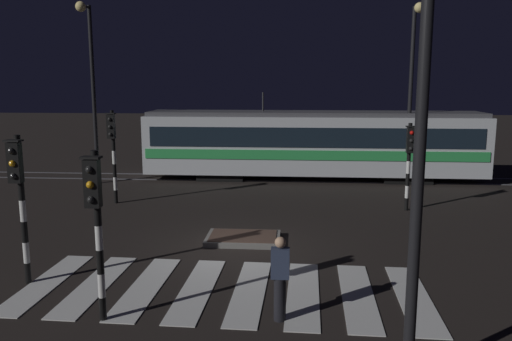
# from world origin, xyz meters

# --- Properties ---
(ground_plane) EXTENTS (120.00, 120.00, 0.00)m
(ground_plane) POSITION_xyz_m (0.00, 0.00, 0.00)
(ground_plane) COLOR black
(rail_near) EXTENTS (80.00, 0.12, 0.03)m
(rail_near) POSITION_xyz_m (0.00, 9.81, 0.01)
(rail_near) COLOR #59595E
(rail_near) RESTS_ON ground
(rail_far) EXTENTS (80.00, 0.12, 0.03)m
(rail_far) POSITION_xyz_m (0.00, 11.25, 0.01)
(rail_far) COLOR #59595E
(rail_far) RESTS_ON ground
(crosswalk_zebra) EXTENTS (9.18, 3.89, 0.02)m
(crosswalk_zebra) POSITION_xyz_m (0.00, -2.97, 0.01)
(crosswalk_zebra) COLOR silver
(crosswalk_zebra) RESTS_ON ground
(traffic_island) EXTENTS (2.16, 1.44, 0.18)m
(traffic_island) POSITION_xyz_m (0.09, 0.64, 0.09)
(traffic_island) COLOR slate
(traffic_island) RESTS_ON ground
(traffic_light_corner_far_left) EXTENTS (0.36, 0.42, 3.58)m
(traffic_light_corner_far_left) POSITION_xyz_m (-5.31, 4.96, 2.36)
(traffic_light_corner_far_left) COLOR black
(traffic_light_corner_far_left) RESTS_ON ground
(traffic_light_corner_far_right) EXTENTS (0.36, 0.42, 3.19)m
(traffic_light_corner_far_right) POSITION_xyz_m (5.67, 4.68, 2.11)
(traffic_light_corner_far_right) COLOR black
(traffic_light_corner_far_right) RESTS_ON ground
(traffic_light_corner_near_left) EXTENTS (0.36, 0.42, 3.48)m
(traffic_light_corner_near_left) POSITION_xyz_m (-4.61, -2.99, 2.30)
(traffic_light_corner_near_left) COLOR black
(traffic_light_corner_near_left) RESTS_ON ground
(traffic_light_kerb_mid_left) EXTENTS (0.36, 0.42, 3.39)m
(traffic_light_kerb_mid_left) POSITION_xyz_m (-2.16, -4.70, 2.24)
(traffic_light_kerb_mid_left) COLOR black
(traffic_light_kerb_mid_left) RESTS_ON ground
(street_lamp_near_kerb) EXTENTS (0.44, 1.21, 7.59)m
(street_lamp_near_kerb) POSITION_xyz_m (3.39, -6.49, 4.77)
(street_lamp_near_kerb) COLOR black
(street_lamp_near_kerb) RESTS_ON ground
(street_lamp_trackside_right) EXTENTS (0.44, 1.21, 7.90)m
(street_lamp_trackside_right) POSITION_xyz_m (6.69, 9.48, 4.95)
(street_lamp_trackside_right) COLOR black
(street_lamp_trackside_right) RESTS_ON ground
(street_lamp_trackside_left) EXTENTS (0.44, 1.21, 7.97)m
(street_lamp_trackside_left) POSITION_xyz_m (-7.49, 8.62, 4.98)
(street_lamp_trackside_left) COLOR black
(street_lamp_trackside_left) RESTS_ON ground
(tram) EXTENTS (16.03, 2.58, 4.15)m
(tram) POSITION_xyz_m (2.43, 10.53, 1.75)
(tram) COLOR silver
(tram) RESTS_ON ground
(pedestrian_waiting_at_kerb) EXTENTS (0.36, 0.24, 1.71)m
(pedestrian_waiting_at_kerb) POSITION_xyz_m (1.32, -4.34, 0.88)
(pedestrian_waiting_at_kerb) COLOR black
(pedestrian_waiting_at_kerb) RESTS_ON ground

